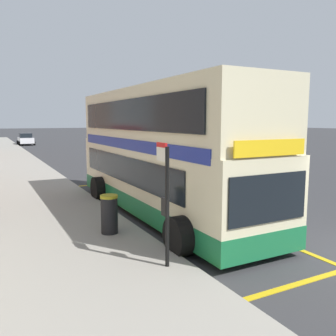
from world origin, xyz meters
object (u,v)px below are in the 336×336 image
object	(u,v)px
parked_car_white_behind	(26,139)
bus_stop_sign	(166,195)
parked_car_maroon_distant	(156,156)
litter_bin	(109,214)
double_decker_bus	(160,156)

from	to	relation	value
parked_car_white_behind	bus_stop_sign	bearing A→B (deg)	-90.32
bus_stop_sign	parked_car_white_behind	bearing A→B (deg)	87.90
parked_car_maroon_distant	parked_car_white_behind	xyz separation A→B (m)	(-5.96, 28.87, 0.00)
parked_car_maroon_distant	litter_bin	xyz separation A→B (m)	(-8.01, -13.52, -0.11)
parked_car_maroon_distant	parked_car_white_behind	bearing A→B (deg)	103.26
double_decker_bus	litter_bin	size ratio (longest dim) A/B	9.80
litter_bin	bus_stop_sign	bearing A→B (deg)	-81.83
double_decker_bus	parked_car_white_behind	world-z (taller)	double_decker_bus
bus_stop_sign	litter_bin	size ratio (longest dim) A/B	2.45
bus_stop_sign	parked_car_maroon_distant	world-z (taller)	bus_stop_sign
parked_car_maroon_distant	double_decker_bus	bearing A→B (deg)	-113.52
bus_stop_sign	parked_car_maroon_distant	distance (m)	17.95
parked_car_maroon_distant	bus_stop_sign	bearing A→B (deg)	-113.54
double_decker_bus	parked_car_white_behind	xyz separation A→B (m)	(-0.45, 40.63, -1.26)
parked_car_white_behind	litter_bin	world-z (taller)	parked_car_white_behind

